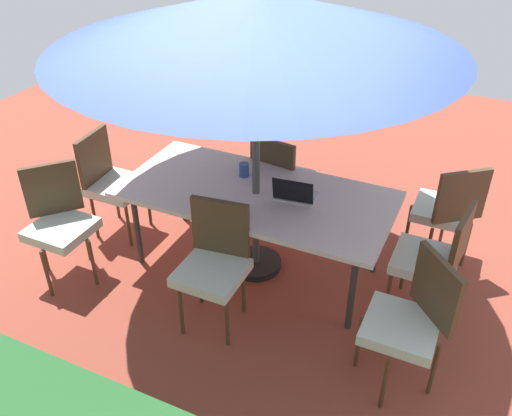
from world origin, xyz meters
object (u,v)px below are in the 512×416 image
at_px(chair_northeast, 59,219).
at_px(chair_west, 435,256).
at_px(chair_southwest, 447,208).
at_px(chair_south, 280,177).
at_px(laptop, 295,194).
at_px(chair_north, 214,261).
at_px(chair_east, 111,179).
at_px(dining_table, 256,197).
at_px(chair_northwest, 411,318).
at_px(cup, 244,170).
at_px(patio_umbrella, 256,21).

xyz_separation_m(chair_northeast, chair_west, (-2.84, -0.78, 0.00)).
relative_size(chair_southwest, chair_south, 1.00).
bearing_deg(chair_west, chair_south, -104.76).
xyz_separation_m(chair_northeast, chair_south, (-1.36, -1.39, 0.00)).
bearing_deg(laptop, chair_north, 59.26).
distance_m(chair_northeast, chair_east, 0.70).
distance_m(chair_north, laptop, 0.83).
relative_size(dining_table, chair_northeast, 2.23).
bearing_deg(chair_northwest, chair_south, -175.15).
height_order(chair_northwest, cup, chair_northwest).
bearing_deg(chair_northeast, chair_south, -2.18).
distance_m(chair_northwest, chair_northeast, 2.81).
height_order(chair_northwest, chair_west, same).
bearing_deg(cup, chair_southwest, -161.29).
bearing_deg(dining_table, chair_north, 88.90).
bearing_deg(chair_south, chair_west, 165.66).
height_order(dining_table, chair_northwest, chair_northwest).
relative_size(chair_north, laptop, 2.85).
bearing_deg(chair_southwest, chair_northwest, 50.90).
distance_m(chair_west, chair_east, 2.86).
xyz_separation_m(chair_north, laptop, (-0.33, -0.72, 0.25)).
height_order(chair_north, chair_east, same).
bearing_deg(cup, dining_table, 135.43).
distance_m(dining_table, chair_southwest, 1.61).
xyz_separation_m(chair_south, laptop, (-0.37, 0.61, 0.25)).
height_order(patio_umbrella, chair_north, patio_umbrella).
bearing_deg(cup, chair_north, 102.06).
height_order(patio_umbrella, chair_northwest, patio_umbrella).
height_order(patio_umbrella, chair_east, patio_umbrella).
relative_size(chair_northwest, chair_north, 1.00).
bearing_deg(dining_table, chair_west, -178.54).
height_order(dining_table, cup, cup).
xyz_separation_m(chair_north, cup, (0.19, -0.89, 0.26)).
height_order(chair_north, chair_northeast, same).
distance_m(chair_southwest, chair_northeast, 3.19).
height_order(chair_northwest, chair_south, same).
relative_size(chair_northwest, cup, 8.61).
bearing_deg(chair_south, chair_east, 34.47).
xyz_separation_m(dining_table, chair_northeast, (1.41, 0.75, -0.16)).
relative_size(chair_west, cup, 8.61).
distance_m(dining_table, chair_south, 0.66).
bearing_deg(chair_north, laptop, 58.16).
height_order(chair_southwest, chair_northeast, same).
bearing_deg(chair_south, chair_northwest, 145.73).
bearing_deg(chair_northeast, chair_southwest, -19.91).
bearing_deg(dining_table, patio_umbrella, 0.00).
bearing_deg(chair_northeast, patio_umbrella, -19.92).
xyz_separation_m(chair_west, laptop, (1.11, 0.01, 0.25)).
bearing_deg(dining_table, cup, -44.57).
distance_m(chair_east, laptop, 1.77).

